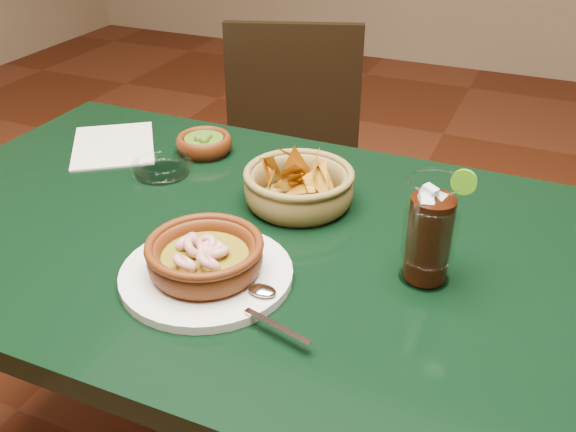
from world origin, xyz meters
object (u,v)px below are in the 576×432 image
at_px(dining_table, 222,270).
at_px(cola_drink, 430,232).
at_px(shrimp_plate, 206,261).
at_px(dining_chair, 290,173).
at_px(chip_basket, 299,186).

relative_size(dining_table, cola_drink, 6.27).
relative_size(dining_table, shrimp_plate, 3.51).
height_order(dining_chair, cola_drink, cola_drink).
height_order(dining_chair, chip_basket, dining_chair).
distance_m(dining_table, cola_drink, 0.41).
bearing_deg(cola_drink, dining_table, 177.82).
relative_size(shrimp_plate, chip_basket, 1.47).
distance_m(dining_chair, chip_basket, 0.71).
xyz_separation_m(dining_chair, chip_basket, (0.27, -0.58, 0.30)).
bearing_deg(shrimp_plate, dining_table, 112.13).
bearing_deg(dining_chair, cola_drink, -53.40).
distance_m(dining_chair, cola_drink, 0.96).
bearing_deg(dining_table, dining_chair, 103.42).
height_order(dining_table, dining_chair, dining_chair).
bearing_deg(dining_chair, dining_table, -76.58).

